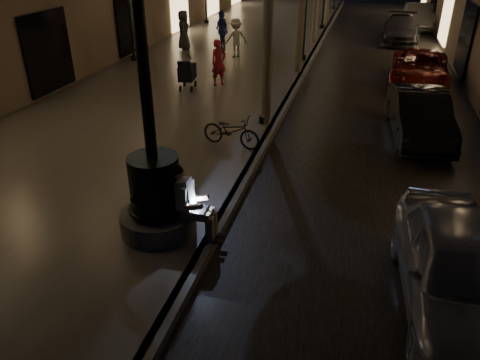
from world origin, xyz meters
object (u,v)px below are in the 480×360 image
(pedestrian_blue, at_px, (222,30))
(car_second, at_px, (420,115))
(car_front, at_px, (459,269))
(fountain_lamppost, at_px, (155,182))
(seated_man_laptop, at_px, (188,200))
(pedestrian_red, at_px, (219,63))
(lamp_curb_a, at_px, (267,14))
(car_rear, at_px, (401,29))
(pedestrian_dark, at_px, (184,30))
(car_third, at_px, (420,69))
(bicycle, at_px, (231,131))
(pedestrian_pink, at_px, (143,49))
(stroller, at_px, (187,73))
(pedestrian_white, at_px, (236,38))
(car_fifth, at_px, (419,16))

(pedestrian_blue, bearing_deg, car_second, 0.36)
(car_front, bearing_deg, fountain_lamppost, 170.82)
(pedestrian_blue, bearing_deg, car_front, -15.64)
(seated_man_laptop, height_order, pedestrian_red, pedestrian_red)
(lamp_curb_a, xyz_separation_m, car_rear, (4.30, 14.20, -2.58))
(lamp_curb_a, distance_m, pedestrian_dark, 10.58)
(car_third, xyz_separation_m, pedestrian_red, (-7.09, -2.59, 0.39))
(lamp_curb_a, height_order, bicycle, lamp_curb_a)
(car_second, bearing_deg, pedestrian_pink, 153.34)
(seated_man_laptop, relative_size, stroller, 1.16)
(seated_man_laptop, relative_size, pedestrian_dark, 0.78)
(pedestrian_red, bearing_deg, car_front, -102.48)
(car_rear, bearing_deg, stroller, -120.35)
(car_third, distance_m, bicycle, 9.36)
(car_front, height_order, pedestrian_blue, pedestrian_blue)
(car_third, height_order, car_rear, car_rear)
(pedestrian_white, bearing_deg, fountain_lamppost, 60.78)
(pedestrian_red, bearing_deg, car_third, -26.92)
(lamp_curb_a, bearing_deg, car_rear, 73.15)
(seated_man_laptop, bearing_deg, bicycle, 95.15)
(bicycle, bearing_deg, pedestrian_white, 26.59)
(car_rear, height_order, pedestrian_white, pedestrian_white)
(car_front, relative_size, pedestrian_dark, 2.26)
(pedestrian_dark, bearing_deg, car_third, -120.93)
(fountain_lamppost, height_order, car_third, fountain_lamppost)
(seated_man_laptop, bearing_deg, car_second, 56.02)
(bicycle, bearing_deg, stroller, 44.85)
(stroller, xyz_separation_m, pedestrian_red, (0.91, 0.82, 0.21))
(seated_man_laptop, bearing_deg, pedestrian_red, 103.92)
(car_fifth, height_order, pedestrian_dark, pedestrian_dark)
(car_front, distance_m, pedestrian_white, 16.05)
(car_third, bearing_deg, lamp_curb_a, -124.23)
(car_rear, xyz_separation_m, pedestrian_blue, (-8.29, -5.21, 0.44))
(pedestrian_red, bearing_deg, pedestrian_blue, 58.73)
(pedestrian_dark, height_order, bicycle, pedestrian_dark)
(stroller, xyz_separation_m, car_second, (7.61, -2.03, -0.15))
(pedestrian_red, relative_size, pedestrian_white, 0.98)
(lamp_curb_a, distance_m, pedestrian_blue, 10.07)
(fountain_lamppost, distance_m, car_fifth, 25.38)
(pedestrian_blue, height_order, bicycle, pedestrian_blue)
(pedestrian_blue, bearing_deg, pedestrian_red, -28.27)
(pedestrian_pink, bearing_deg, pedestrian_red, 179.90)
(pedestrian_pink, xyz_separation_m, pedestrian_blue, (1.94, 4.44, 0.03))
(pedestrian_white, bearing_deg, lamp_curb_a, 72.33)
(stroller, relative_size, pedestrian_dark, 0.68)
(lamp_curb_a, relative_size, stroller, 3.98)
(car_third, bearing_deg, car_second, -90.00)
(pedestrian_white, distance_m, pedestrian_blue, 1.59)
(fountain_lamppost, bearing_deg, car_third, 65.72)
(car_fifth, relative_size, pedestrian_pink, 2.52)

